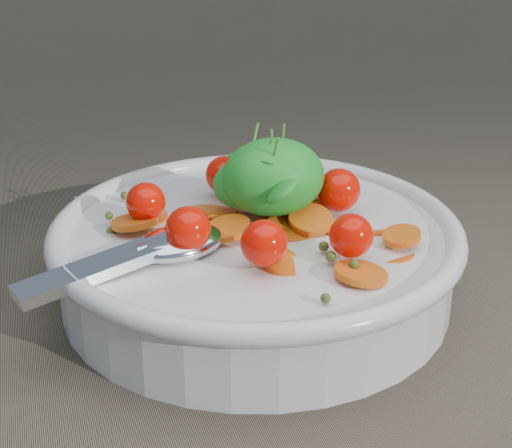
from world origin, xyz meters
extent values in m
plane|color=#726651|center=(0.00, 0.00, 0.00)|extent=(6.00, 6.00, 0.00)
cylinder|color=silver|center=(0.02, 0.00, 0.03)|extent=(0.29, 0.29, 0.06)
torus|color=silver|center=(0.02, 0.00, 0.06)|extent=(0.30, 0.30, 0.02)
cylinder|color=silver|center=(0.02, 0.00, 0.00)|extent=(0.14, 0.14, 0.01)
cylinder|color=brown|center=(0.02, 0.00, 0.03)|extent=(0.26, 0.26, 0.04)
cylinder|color=orange|center=(0.11, -0.06, 0.06)|extent=(0.03, 0.03, 0.01)
cylinder|color=orange|center=(0.03, 0.03, 0.06)|extent=(0.05, 0.05, 0.01)
cylinder|color=orange|center=(0.04, -0.01, 0.06)|extent=(0.04, 0.04, 0.01)
cylinder|color=orange|center=(0.04, 0.06, 0.06)|extent=(0.05, 0.05, 0.02)
cylinder|color=orange|center=(0.06, -0.09, 0.06)|extent=(0.04, 0.03, 0.01)
cylinder|color=orange|center=(0.10, -0.06, 0.05)|extent=(0.03, 0.03, 0.01)
cylinder|color=orange|center=(0.07, 0.03, 0.06)|extent=(0.04, 0.04, 0.01)
cylinder|color=orange|center=(0.00, -0.01, 0.06)|extent=(0.04, 0.04, 0.01)
cylinder|color=orange|center=(0.10, -0.02, 0.05)|extent=(0.03, 0.03, 0.01)
cylinder|color=orange|center=(0.06, -0.01, 0.06)|extent=(0.05, 0.05, 0.02)
cylinder|color=orange|center=(0.04, 0.01, 0.06)|extent=(0.04, 0.04, 0.01)
cylinder|color=orange|center=(0.07, 0.03, 0.06)|extent=(0.03, 0.03, 0.01)
cylinder|color=orange|center=(0.00, 0.03, 0.06)|extent=(0.05, 0.05, 0.01)
cylinder|color=orange|center=(0.02, -0.06, 0.05)|extent=(0.04, 0.04, 0.01)
cylinder|color=orange|center=(0.08, -0.02, 0.05)|extent=(0.04, 0.04, 0.01)
cylinder|color=orange|center=(-0.07, 0.02, 0.06)|extent=(0.04, 0.04, 0.01)
cylinder|color=orange|center=(0.06, 0.03, 0.05)|extent=(0.04, 0.04, 0.01)
cylinder|color=orange|center=(-0.05, 0.04, 0.06)|extent=(0.03, 0.03, 0.01)
cylinder|color=orange|center=(0.02, -0.05, 0.05)|extent=(0.03, 0.03, 0.01)
sphere|color=#42501A|center=(0.05, -0.07, 0.06)|extent=(0.01, 0.01, 0.01)
sphere|color=#42501A|center=(-0.03, 0.00, 0.05)|extent=(0.01, 0.01, 0.01)
sphere|color=#42501A|center=(0.02, 0.05, 0.06)|extent=(0.01, 0.01, 0.01)
sphere|color=#42501A|center=(0.05, -0.05, 0.06)|extent=(0.01, 0.01, 0.01)
sphere|color=#42501A|center=(0.03, -0.12, 0.06)|extent=(0.01, 0.01, 0.01)
sphere|color=#42501A|center=(0.08, 0.07, 0.06)|extent=(0.01, 0.01, 0.01)
sphere|color=#42501A|center=(-0.08, 0.04, 0.06)|extent=(0.01, 0.01, 0.01)
sphere|color=#42501A|center=(0.01, -0.06, 0.06)|extent=(0.01, 0.01, 0.01)
sphere|color=#42501A|center=(-0.07, 0.08, 0.06)|extent=(0.01, 0.01, 0.01)
sphere|color=#42501A|center=(0.06, -0.09, 0.06)|extent=(0.01, 0.01, 0.01)
sphere|color=#42501A|center=(-0.03, -0.02, 0.06)|extent=(0.01, 0.01, 0.01)
sphere|color=#42501A|center=(0.07, -0.06, 0.06)|extent=(0.01, 0.01, 0.01)
sphere|color=#42501A|center=(-0.03, -0.01, 0.06)|extent=(0.01, 0.01, 0.01)
sphere|color=#42501A|center=(-0.03, -0.01, 0.05)|extent=(0.01, 0.01, 0.01)
sphere|color=#42501A|center=(-0.08, 0.03, 0.05)|extent=(0.01, 0.01, 0.01)
sphere|color=#42501A|center=(0.11, 0.06, 0.06)|extent=(0.01, 0.01, 0.01)
sphere|color=red|center=(0.09, 0.01, 0.08)|extent=(0.03, 0.03, 0.03)
sphere|color=red|center=(0.06, 0.04, 0.07)|extent=(0.03, 0.03, 0.03)
sphere|color=red|center=(0.01, 0.07, 0.07)|extent=(0.03, 0.03, 0.03)
sphere|color=red|center=(-0.06, 0.03, 0.07)|extent=(0.03, 0.03, 0.03)
sphere|color=red|center=(-0.04, -0.03, 0.08)|extent=(0.03, 0.03, 0.03)
sphere|color=red|center=(0.01, -0.06, 0.08)|extent=(0.03, 0.03, 0.03)
sphere|color=red|center=(0.06, -0.07, 0.07)|extent=(0.03, 0.03, 0.03)
ellipsoid|color=green|center=(0.04, 0.01, 0.09)|extent=(0.08, 0.07, 0.06)
ellipsoid|color=green|center=(0.02, 0.02, 0.08)|extent=(0.04, 0.04, 0.04)
ellipsoid|color=green|center=(0.02, 0.01, 0.11)|extent=(0.02, 0.02, 0.01)
ellipsoid|color=green|center=(0.03, 0.01, 0.10)|extent=(0.03, 0.03, 0.01)
ellipsoid|color=green|center=(0.02, 0.05, 0.09)|extent=(0.03, 0.03, 0.02)
ellipsoid|color=green|center=(0.04, 0.02, 0.11)|extent=(0.03, 0.03, 0.02)
ellipsoid|color=green|center=(0.03, -0.02, 0.09)|extent=(0.02, 0.03, 0.03)
ellipsoid|color=green|center=(0.03, 0.00, 0.10)|extent=(0.03, 0.03, 0.02)
ellipsoid|color=green|center=(0.05, 0.01, 0.10)|extent=(0.03, 0.03, 0.02)
ellipsoid|color=green|center=(0.03, 0.01, 0.10)|extent=(0.02, 0.02, 0.01)
ellipsoid|color=green|center=(0.03, 0.01, 0.10)|extent=(0.03, 0.03, 0.03)
ellipsoid|color=green|center=(0.03, 0.04, 0.10)|extent=(0.03, 0.03, 0.02)
ellipsoid|color=green|center=(0.03, 0.00, 0.11)|extent=(0.02, 0.02, 0.02)
ellipsoid|color=green|center=(0.04, 0.02, 0.10)|extent=(0.04, 0.04, 0.02)
ellipsoid|color=green|center=(0.03, -0.03, 0.09)|extent=(0.03, 0.03, 0.03)
ellipsoid|color=green|center=(0.04, 0.02, 0.09)|extent=(0.03, 0.03, 0.02)
ellipsoid|color=green|center=(0.05, 0.02, 0.10)|extent=(0.03, 0.03, 0.02)
ellipsoid|color=green|center=(0.04, 0.01, 0.10)|extent=(0.03, 0.03, 0.03)
ellipsoid|color=green|center=(0.04, 0.01, 0.10)|extent=(0.02, 0.02, 0.02)
ellipsoid|color=green|center=(0.02, 0.02, 0.10)|extent=(0.03, 0.02, 0.02)
ellipsoid|color=green|center=(0.04, 0.01, 0.10)|extent=(0.03, 0.03, 0.02)
cylinder|color=#4C8C33|center=(0.04, 0.02, 0.10)|extent=(0.00, 0.01, 0.05)
cylinder|color=#4C8C33|center=(0.03, 0.00, 0.10)|extent=(0.01, 0.02, 0.05)
cylinder|color=#4C8C33|center=(0.02, 0.02, 0.10)|extent=(0.02, 0.01, 0.05)
cylinder|color=#4C8C33|center=(0.03, 0.01, 0.10)|extent=(0.00, 0.00, 0.05)
ellipsoid|color=silver|center=(-0.04, -0.02, 0.06)|extent=(0.08, 0.06, 0.02)
cube|color=silver|center=(-0.09, -0.04, 0.06)|extent=(0.13, 0.06, 0.02)
cylinder|color=silver|center=(-0.06, -0.03, 0.06)|extent=(0.03, 0.02, 0.01)
cube|color=white|center=(-0.02, 0.16, 0.00)|extent=(0.16, 0.14, 0.01)
camera|label=1|loc=(-0.13, -0.50, 0.29)|focal=55.00mm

